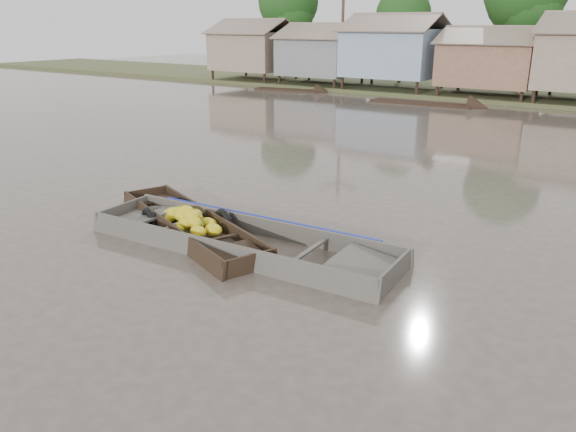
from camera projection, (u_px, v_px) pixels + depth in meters
The scene contains 3 objects.
ground at pixel (248, 262), 11.67m from camera, with size 120.00×120.00×0.00m, color #4A4138.
banana_boat at pixel (189, 225), 13.34m from camera, with size 5.83×3.32×0.83m.
viewer_boat at pixel (242, 246), 12.37m from camera, with size 7.40×2.41×0.59m.
Camera 1 is at (6.82, -8.31, 4.71)m, focal length 35.00 mm.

